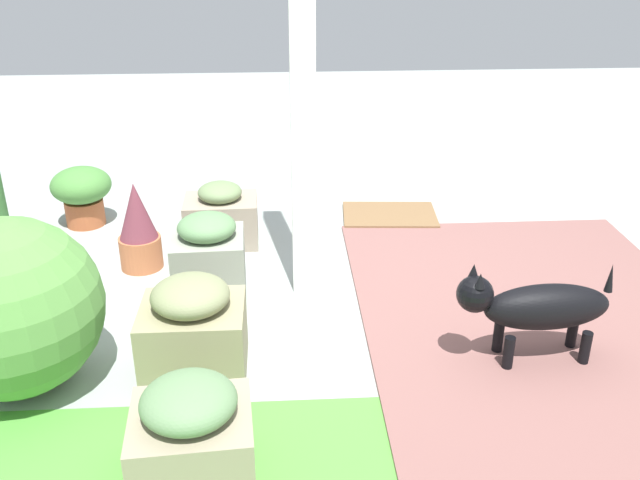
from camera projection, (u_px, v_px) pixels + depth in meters
ground_plane at (342, 287)px, 3.89m from camera, size 12.00×12.00×0.00m
brick_path at (536, 317)px, 3.58m from camera, size 1.80×2.40×0.02m
porch_pillar at (302, 52)px, 3.35m from camera, size 0.13×0.13×2.57m
stone_planter_nearest at (221, 216)px, 4.35m from camera, size 0.46×0.35×0.40m
stone_planter_near at (209, 259)px, 3.70m from camera, size 0.39×0.39×0.48m
stone_planter_mid at (193, 329)px, 3.09m from camera, size 0.46×0.39×0.46m
stone_planter_far at (192, 433)px, 2.50m from camera, size 0.46×0.43×0.41m
round_shrub at (10, 308)px, 2.92m from camera, size 0.78×0.78×0.78m
terracotta_pot_spiky at (138, 228)px, 4.01m from camera, size 0.24×0.24×0.53m
terracotta_pot_broad at (82, 192)px, 4.59m from camera, size 0.39×0.39×0.40m
dog at (536, 307)px, 3.12m from camera, size 0.72×0.22×0.49m
doormat at (389, 215)px, 4.78m from camera, size 0.66×0.48×0.03m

